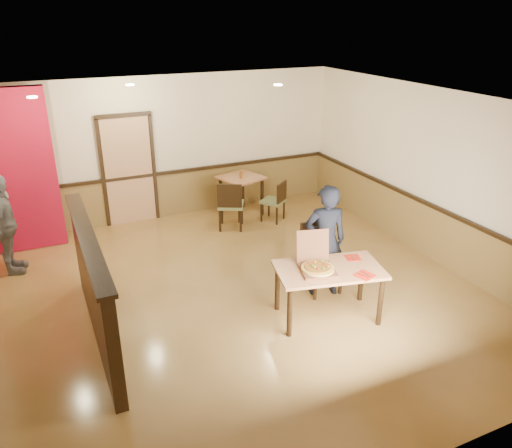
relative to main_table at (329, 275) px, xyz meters
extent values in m
plane|color=#BA8B48|center=(-0.91, 1.05, -0.64)|extent=(7.00, 7.00, 0.00)
plane|color=black|center=(-0.91, 1.05, 2.16)|extent=(7.00, 7.00, 0.00)
plane|color=#FCEAC5|center=(-0.91, 4.55, 0.76)|extent=(7.00, 0.00, 7.00)
plane|color=#FCEAC5|center=(2.59, 1.05, 0.76)|extent=(0.00, 7.00, 7.00)
cube|color=olive|center=(-0.91, 4.52, -0.19)|extent=(7.00, 0.04, 0.90)
cube|color=black|center=(-0.91, 4.50, 0.28)|extent=(7.00, 0.06, 0.06)
cube|color=olive|center=(2.56, 1.05, -0.19)|extent=(0.04, 7.00, 0.90)
cube|color=black|center=(2.54, 1.05, 0.28)|extent=(0.06, 7.00, 0.06)
cube|color=tan|center=(-1.71, 4.51, 0.41)|extent=(0.90, 0.06, 2.10)
cube|color=black|center=(-2.91, 0.85, 0.06)|extent=(0.14, 3.00, 1.40)
cube|color=black|center=(-2.91, 0.85, 0.78)|extent=(0.20, 3.10, 0.05)
cube|color=#AA0C26|center=(-3.81, 4.05, 0.76)|extent=(1.60, 0.20, 2.78)
cylinder|color=#FFEBB2|center=(-3.21, 2.85, 2.14)|extent=(0.14, 0.14, 0.02)
cylinder|color=#FFEBB2|center=(-1.71, 3.55, 2.14)|extent=(0.14, 0.14, 0.02)
cylinder|color=#FFEBB2|center=(0.49, 2.55, 2.14)|extent=(0.14, 0.14, 0.02)
cube|color=tan|center=(0.00, 0.00, 0.09)|extent=(1.55, 1.09, 0.04)
cylinder|color=black|center=(-0.68, -0.18, -0.29)|extent=(0.07, 0.07, 0.71)
cylinder|color=black|center=(-0.54, 0.45, -0.29)|extent=(0.07, 0.07, 0.71)
cylinder|color=black|center=(0.54, -0.45, -0.29)|extent=(0.07, 0.07, 0.71)
cylinder|color=black|center=(0.68, 0.18, -0.29)|extent=(0.07, 0.07, 0.71)
cube|color=olive|center=(0.30, 0.65, -0.13)|extent=(0.53, 0.53, 0.07)
cube|color=black|center=(0.31, 0.89, 0.15)|extent=(0.49, 0.06, 0.49)
cylinder|color=black|center=(0.08, 0.45, -0.42)|extent=(0.05, 0.05, 0.45)
cylinder|color=black|center=(0.10, 0.87, -0.42)|extent=(0.05, 0.05, 0.45)
cylinder|color=black|center=(0.51, 0.44, -0.42)|extent=(0.05, 0.05, 0.45)
cylinder|color=black|center=(0.52, 0.86, -0.42)|extent=(0.05, 0.05, 0.45)
cube|color=olive|center=(-0.04, 3.40, -0.17)|extent=(0.64, 0.64, 0.06)
cube|color=black|center=(-0.14, 3.21, 0.09)|extent=(0.43, 0.24, 0.45)
cylinder|color=black|center=(0.22, 3.49, -0.44)|extent=(0.05, 0.05, 0.41)
cylinder|color=black|center=(0.05, 3.14, -0.44)|extent=(0.05, 0.05, 0.41)
cylinder|color=black|center=(-0.13, 3.66, -0.44)|extent=(0.05, 0.05, 0.41)
cylinder|color=black|center=(-0.31, 3.31, -0.44)|extent=(0.05, 0.05, 0.41)
cube|color=olive|center=(0.86, 3.40, -0.23)|extent=(0.57, 0.57, 0.05)
cube|color=black|center=(0.97, 3.25, -0.01)|extent=(0.33, 0.27, 0.39)
cylinder|color=black|center=(0.89, 3.64, -0.47)|extent=(0.04, 0.04, 0.36)
cylinder|color=black|center=(1.09, 3.37, -0.47)|extent=(0.04, 0.04, 0.36)
cylinder|color=black|center=(0.62, 3.43, -0.47)|extent=(0.04, 0.04, 0.36)
cylinder|color=black|center=(0.83, 3.16, -0.47)|extent=(0.04, 0.04, 0.36)
cube|color=tan|center=(0.41, 3.95, 0.15)|extent=(0.96, 0.96, 0.04)
cylinder|color=black|center=(0.21, 3.57, -0.26)|extent=(0.07, 0.07, 0.78)
cylinder|color=black|center=(0.03, 4.15, -0.26)|extent=(0.07, 0.07, 0.78)
cylinder|color=black|center=(0.78, 3.76, -0.26)|extent=(0.07, 0.07, 0.78)
cylinder|color=black|center=(0.60, 4.33, -0.26)|extent=(0.07, 0.07, 0.78)
imported|color=black|center=(0.28, 0.58, 0.20)|extent=(0.71, 0.56, 1.70)
imported|color=gray|center=(-3.91, 3.20, 0.18)|extent=(0.54, 1.01, 1.64)
cube|color=brown|center=(-0.19, -0.01, 0.13)|extent=(0.54, 0.54, 0.03)
cube|color=brown|center=(-0.12, 0.24, 0.36)|extent=(0.45, 0.19, 0.44)
cylinder|color=#F6C659|center=(-0.19, -0.01, 0.16)|extent=(0.46, 0.46, 0.03)
cube|color=red|center=(0.31, -0.36, 0.11)|extent=(0.29, 0.29, 0.01)
cylinder|color=silver|center=(0.28, -0.36, 0.12)|extent=(0.07, 0.19, 0.01)
cube|color=silver|center=(0.34, -0.36, 0.12)|extent=(0.08, 0.20, 0.00)
cube|color=red|center=(0.46, 0.12, 0.11)|extent=(0.24, 0.24, 0.00)
cylinder|color=silver|center=(0.43, 0.12, 0.12)|extent=(0.05, 0.17, 0.01)
cube|color=silver|center=(0.49, 0.12, 0.12)|extent=(0.06, 0.18, 0.00)
cylinder|color=brown|center=(0.37, 3.87, 0.24)|extent=(0.06, 0.06, 0.14)
camera|label=1|loc=(-3.31, -4.90, 3.25)|focal=35.00mm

